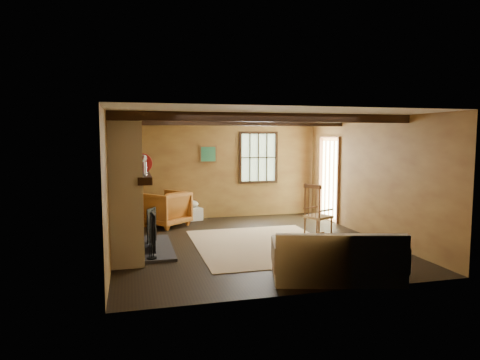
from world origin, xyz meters
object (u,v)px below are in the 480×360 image
object	(u,v)px
fireplace	(128,189)
armchair	(166,209)
sofa	(337,263)
rocking_chair	(317,215)
laundry_basket	(191,214)

from	to	relation	value
fireplace	armchair	xyz separation A→B (m)	(0.81, 1.99, -0.70)
fireplace	sofa	distance (m)	3.80
fireplace	rocking_chair	size ratio (longest dim) A/B	2.18
rocking_chair	armchair	distance (m)	3.42
sofa	laundry_basket	distance (m)	5.12
fireplace	rocking_chair	xyz separation A→B (m)	(3.66, 0.10, -0.64)
laundry_basket	armchair	xyz separation A→B (m)	(-0.64, -0.56, 0.25)
rocking_chair	laundry_basket	xyz separation A→B (m)	(-2.21, 2.45, -0.31)
laundry_basket	armchair	size ratio (longest dim) A/B	0.57
fireplace	laundry_basket	xyz separation A→B (m)	(1.45, 2.54, -0.95)
laundry_basket	sofa	bearing A→B (deg)	-74.33
rocking_chair	sofa	world-z (taller)	rocking_chair
sofa	laundry_basket	bearing A→B (deg)	121.11
armchair	sofa	bearing A→B (deg)	74.43
rocking_chair	sofa	xyz separation A→B (m)	(-0.82, -2.48, -0.20)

